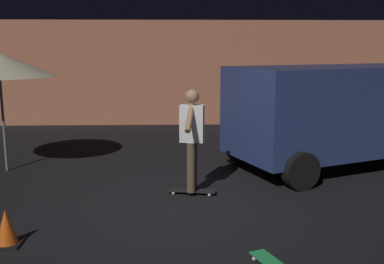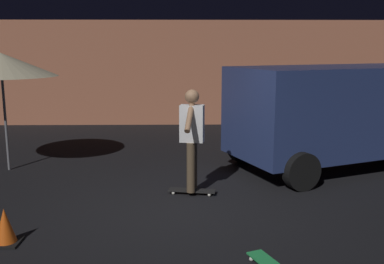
# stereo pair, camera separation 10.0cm
# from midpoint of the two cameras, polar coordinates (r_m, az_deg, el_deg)

# --- Properties ---
(ground_plane) EXTENTS (28.00, 28.00, 0.00)m
(ground_plane) POSITION_cam_midpoint_polar(r_m,az_deg,el_deg) (6.73, -1.71, -10.11)
(ground_plane) COLOR black
(low_building) EXTENTS (13.61, 3.63, 3.21)m
(low_building) POSITION_cam_midpoint_polar(r_m,az_deg,el_deg) (15.63, -0.54, 7.91)
(low_building) COLOR #B76B4C
(low_building) RESTS_ON ground_plane
(parked_van) EXTENTS (4.98, 3.61, 2.03)m
(parked_van) POSITION_cam_midpoint_polar(r_m,az_deg,el_deg) (9.51, 19.28, 2.71)
(parked_van) COLOR navy
(parked_van) RESTS_ON ground_plane
(patio_umbrella) EXTENTS (2.10, 2.10, 2.30)m
(patio_umbrella) POSITION_cam_midpoint_polar(r_m,az_deg,el_deg) (9.29, -22.98, 7.94)
(patio_umbrella) COLOR slate
(patio_umbrella) RESTS_ON ground_plane
(skateboard_ridden) EXTENTS (0.80, 0.33, 0.07)m
(skateboard_ridden) POSITION_cam_midpoint_polar(r_m,az_deg,el_deg) (7.46, 0.39, -7.53)
(skateboard_ridden) COLOR black
(skateboard_ridden) RESTS_ON ground_plane
(skater) EXTENTS (0.41, 0.98, 1.67)m
(skater) POSITION_cam_midpoint_polar(r_m,az_deg,el_deg) (7.21, 0.40, -0.10)
(skater) COLOR brown
(skater) RESTS_ON skateboard_ridden
(traffic_cone) EXTENTS (0.34, 0.34, 0.46)m
(traffic_cone) POSITION_cam_midpoint_polar(r_m,az_deg,el_deg) (6.05, -22.38, -11.28)
(traffic_cone) COLOR black
(traffic_cone) RESTS_ON ground_plane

